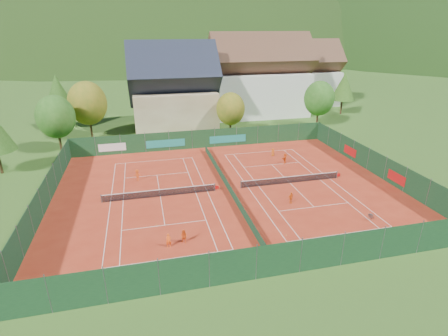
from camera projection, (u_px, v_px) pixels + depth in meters
ground at (228, 190)px, 41.76m from camera, size 600.00×600.00×0.00m
clay_pad at (228, 190)px, 41.75m from camera, size 40.00×32.00×0.01m
court_markings_left at (160, 197)px, 40.01m from camera, size 11.03×23.83×0.00m
court_markings_right at (290, 183)px, 43.48m from camera, size 11.03×23.83×0.00m
tennis_net_left at (161, 193)px, 39.86m from camera, size 13.30×0.10×1.02m
tennis_net_right at (292, 179)px, 43.33m from camera, size 13.30×0.10×1.02m
court_divider at (228, 186)px, 41.56m from camera, size 0.03×28.80×1.00m
fence_north at (201, 139)px, 55.51m from camera, size 40.00×0.10×3.00m
fence_south at (279, 260)px, 26.77m from camera, size 40.00×0.04×3.00m
fence_west at (45, 196)px, 36.85m from camera, size 0.04×32.00×3.00m
fence_east at (376, 164)px, 45.58m from camera, size 0.09×32.00×3.00m
chalet at (174, 92)px, 65.64m from camera, size 16.20×12.00×16.00m
hotel_block_a at (259, 80)px, 74.88m from camera, size 21.60×11.00×17.25m
hotel_block_b at (303, 77)px, 85.41m from camera, size 17.28×10.00×15.50m
tree_west_front at (56, 117)px, 52.97m from camera, size 5.72×5.72×8.69m
tree_west_mid at (87, 103)px, 58.99m from camera, size 6.44×6.44×9.78m
tree_west_back at (58, 93)px, 64.64m from camera, size 5.60×5.60×10.00m
tree_center at (231, 109)px, 61.10m from camera, size 5.01×5.01×7.60m
tree_east_front at (319, 98)px, 66.56m from camera, size 5.72×5.72×8.69m
tree_east_mid at (344, 86)px, 75.68m from camera, size 5.04×5.04×9.00m
tree_east_back at (295, 79)px, 80.90m from camera, size 7.15×7.15×10.86m
mountain_backdrop at (190, 106)px, 273.18m from camera, size 820.00×530.00×242.00m
ball_hopper at (371, 216)px, 34.87m from camera, size 0.34×0.34×0.80m
loose_ball_0 at (156, 225)px, 34.23m from camera, size 0.07×0.07×0.07m
loose_ball_1 at (286, 235)px, 32.57m from camera, size 0.07×0.07×0.07m
loose_ball_2 at (218, 172)px, 46.83m from camera, size 0.07×0.07×0.07m
player_left_near at (169, 241)px, 30.61m from camera, size 0.52×0.36×1.35m
player_left_mid at (184, 237)px, 31.18m from camera, size 0.84×0.81×1.37m
player_left_far at (137, 175)px, 43.94m from camera, size 1.00×0.62×1.50m
player_right_near at (291, 198)px, 38.34m from camera, size 0.83×0.52×1.32m
player_right_far_a at (273, 152)px, 52.38m from camera, size 0.61×0.42×1.20m
player_right_far_b at (285, 158)px, 49.54m from camera, size 1.34×1.22×1.49m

